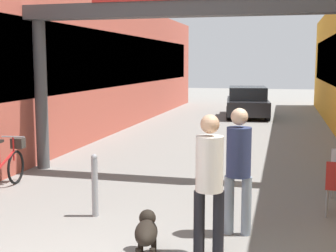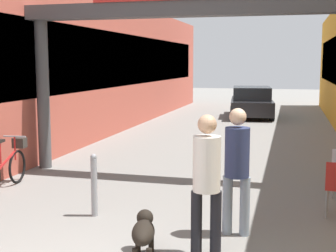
# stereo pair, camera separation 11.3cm
# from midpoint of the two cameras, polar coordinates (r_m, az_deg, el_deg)

# --- Properties ---
(storefront_left) EXTENTS (3.00, 26.00, 4.50)m
(storefront_left) POSITION_cam_midpoint_polar(r_m,az_deg,el_deg) (16.01, -12.39, 7.09)
(storefront_left) COLOR #B25142
(storefront_left) RESTS_ON ground_plane
(arcade_sign_gateway) EXTENTS (7.40, 0.47, 4.25)m
(arcade_sign_gateway) POSITION_cam_midpoint_polar(r_m,az_deg,el_deg) (9.64, 2.10, 11.38)
(arcade_sign_gateway) COLOR #4C4C4F
(arcade_sign_gateway) RESTS_ON ground_plane
(pedestrian_with_dog) EXTENTS (0.42, 0.42, 1.77)m
(pedestrian_with_dog) POSITION_cam_midpoint_polar(r_m,az_deg,el_deg) (5.76, 4.50, -6.03)
(pedestrian_with_dog) COLOR black
(pedestrian_with_dog) RESTS_ON ground_plane
(pedestrian_companion) EXTENTS (0.38, 0.35, 1.78)m
(pedestrian_companion) POSITION_cam_midpoint_polar(r_m,az_deg,el_deg) (6.50, 8.10, -4.44)
(pedestrian_companion) COLOR #8C9EB2
(pedestrian_companion) RESTS_ON ground_plane
(dog_on_leash) EXTENTS (0.42, 0.75, 0.53)m
(dog_on_leash) POSITION_cam_midpoint_polar(r_m,az_deg,el_deg) (5.91, -3.21, -12.66)
(dog_on_leash) COLOR black
(dog_on_leash) RESTS_ON ground_plane
(bicycle_red_third) EXTENTS (0.46, 1.69, 0.98)m
(bicycle_red_third) POSITION_cam_midpoint_polar(r_m,az_deg,el_deg) (9.39, -19.48, -4.69)
(bicycle_red_third) COLOR black
(bicycle_red_third) RESTS_ON ground_plane
(bollard_post_metal) EXTENTS (0.10, 0.10, 0.99)m
(bollard_post_metal) POSITION_cam_midpoint_polar(r_m,az_deg,el_deg) (7.41, -9.35, -7.08)
(bollard_post_metal) COLOR gray
(bollard_post_metal) RESTS_ON ground_plane
(parked_car_black) EXTENTS (2.17, 4.16, 1.33)m
(parked_car_black) POSITION_cam_midpoint_polar(r_m,az_deg,el_deg) (20.92, 9.49, 2.88)
(parked_car_black) COLOR black
(parked_car_black) RESTS_ON ground_plane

